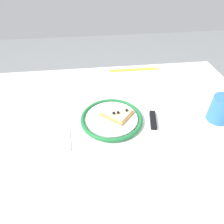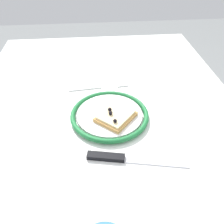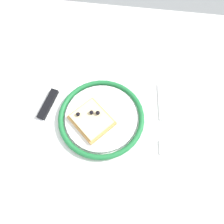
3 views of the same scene
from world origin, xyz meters
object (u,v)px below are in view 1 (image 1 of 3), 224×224
at_px(fork, 68,128).
at_px(plate, 112,119).
at_px(dining_table, 109,141).
at_px(measuring_tape, 134,70).
at_px(pizza_slice_near, 117,113).
at_px(cup, 221,109).
at_px(knife, 152,114).

bearing_deg(fork, plate, 8.07).
bearing_deg(plate, dining_table, -136.04).
xyz_separation_m(plate, measuring_tape, (0.16, 0.36, -0.01)).
height_order(dining_table, measuring_tape, measuring_tape).
relative_size(plate, pizza_slice_near, 1.74).
bearing_deg(dining_table, fork, -175.35).
bearing_deg(plate, fork, -171.93).
height_order(dining_table, cup, cup).
distance_m(pizza_slice_near, fork, 0.18).
bearing_deg(knife, pizza_slice_near, 178.09).
bearing_deg(cup, measuring_tape, 119.70).
distance_m(dining_table, cup, 0.42).
bearing_deg(measuring_tape, dining_table, -113.37).
xyz_separation_m(pizza_slice_near, cup, (0.36, -0.05, 0.03)).
distance_m(dining_table, fork, 0.18).
height_order(plate, pizza_slice_near, pizza_slice_near).
distance_m(dining_table, plate, 0.11).
xyz_separation_m(dining_table, cup, (0.39, -0.03, 0.15)).
bearing_deg(plate, knife, 3.95).
xyz_separation_m(plate, pizza_slice_near, (0.02, 0.02, 0.01)).
height_order(pizza_slice_near, measuring_tape, pizza_slice_near).
height_order(fork, cup, cup).
xyz_separation_m(pizza_slice_near, fork, (-0.18, -0.04, -0.02)).
relative_size(knife, measuring_tape, 0.97).
height_order(dining_table, knife, knife).
height_order(pizza_slice_near, fork, pizza_slice_near).
relative_size(fork, cup, 2.12).
bearing_deg(measuring_tape, fork, -128.40).
height_order(knife, cup, cup).
relative_size(cup, measuring_tape, 0.39).
bearing_deg(dining_table, plate, 43.96).
height_order(plate, fork, plate).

